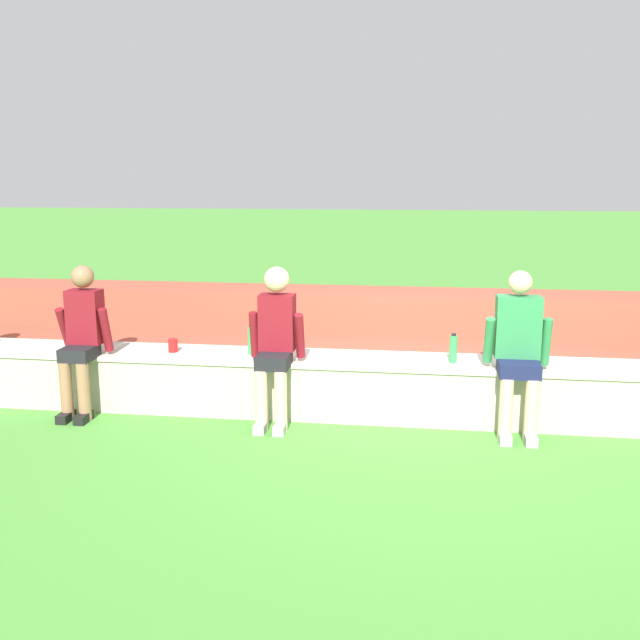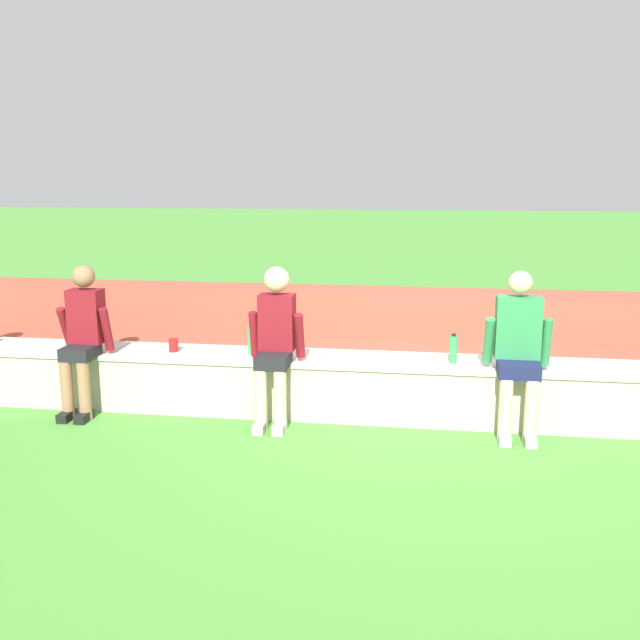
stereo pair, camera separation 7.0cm
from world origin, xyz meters
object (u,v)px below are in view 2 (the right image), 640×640
object	(u,v)px
person_center	(275,340)
plastic_cup_left_end	(174,345)
water_bottle_near_right	(251,340)
water_bottle_mid_left	(453,349)
person_left_of_center	(83,336)
person_right_of_center	(518,348)

from	to	relation	value
person_center	plastic_cup_left_end	world-z (taller)	person_center
water_bottle_near_right	plastic_cup_left_end	xyz separation A→B (m)	(-0.75, -0.02, -0.07)
person_center	water_bottle_near_right	world-z (taller)	person_center
water_bottle_near_right	plastic_cup_left_end	distance (m)	0.76
person_center	water_bottle_mid_left	distance (m)	1.58
water_bottle_mid_left	plastic_cup_left_end	distance (m)	2.61
person_left_of_center	person_center	distance (m)	1.81
water_bottle_mid_left	person_left_of_center	bearing A→B (deg)	-175.66
person_left_of_center	person_center	world-z (taller)	person_center
water_bottle_mid_left	person_center	bearing A→B (deg)	-170.67
person_left_of_center	water_bottle_mid_left	size ratio (longest dim) A/B	5.14
person_left_of_center	person_right_of_center	xyz separation A→B (m)	(3.90, 0.03, 0.02)
person_left_of_center	plastic_cup_left_end	distance (m)	0.83
person_right_of_center	water_bottle_near_right	bearing A→B (deg)	173.39
person_right_of_center	water_bottle_mid_left	bearing A→B (deg)	157.10
person_right_of_center	plastic_cup_left_end	size ratio (longest dim) A/B	11.18
plastic_cup_left_end	person_right_of_center	bearing A→B (deg)	-4.63
water_bottle_mid_left	water_bottle_near_right	world-z (taller)	water_bottle_near_right
water_bottle_near_right	plastic_cup_left_end	size ratio (longest dim) A/B	2.25
water_bottle_near_right	person_right_of_center	bearing A→B (deg)	-6.61
person_left_of_center	person_center	bearing A→B (deg)	-0.03
person_left_of_center	water_bottle_near_right	world-z (taller)	person_left_of_center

